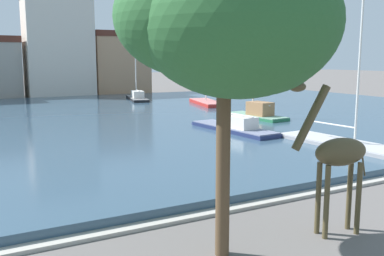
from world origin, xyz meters
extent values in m
cube|color=#334C60|center=(0.00, 31.32, 0.21)|extent=(77.10, 43.72, 0.42)
cube|color=#ADA89E|center=(0.00, 9.21, 0.06)|extent=(77.10, 0.50, 0.12)
cylinder|color=#4C4228|center=(1.27, 5.99, 1.08)|extent=(0.16, 0.16, 2.17)
cylinder|color=#4C4228|center=(1.34, 6.39, 1.08)|extent=(0.16, 0.16, 2.17)
cylinder|color=#4C4228|center=(2.34, 5.79, 1.08)|extent=(0.16, 0.16, 2.17)
cylinder|color=#4C4228|center=(2.41, 6.20, 1.08)|extent=(0.16, 0.16, 2.17)
ellipsoid|color=#4C4228|center=(1.84, 6.09, 2.48)|extent=(1.76, 0.92, 0.83)
cylinder|color=#4C4228|center=(0.81, 6.28, 3.51)|extent=(1.16, 0.44, 1.85)
ellipsoid|color=#4C4228|center=(0.36, 6.37, 4.38)|extent=(0.55, 0.36, 0.28)
cone|color=#4C4228|center=(0.34, 6.30, 4.60)|extent=(0.06, 0.06, 0.16)
cone|color=#4C4228|center=(0.37, 6.43, 4.60)|extent=(0.06, 0.06, 0.16)
cylinder|color=#4C4228|center=(2.62, 5.95, 2.13)|extent=(0.24, 0.09, 0.88)
cube|color=navy|center=(7.98, 20.85, 0.33)|extent=(2.34, 7.37, 0.66)
ellipsoid|color=navy|center=(7.70, 24.29, 0.33)|extent=(1.78, 2.66, 0.63)
cube|color=slate|center=(7.98, 20.85, 0.69)|extent=(2.29, 7.22, 0.06)
cube|color=silver|center=(8.02, 20.31, 1.10)|extent=(1.43, 2.63, 0.76)
cylinder|color=silver|center=(7.93, 21.40, 3.49)|extent=(0.12, 0.12, 5.65)
cylinder|color=silver|center=(8.04, 20.13, 1.56)|extent=(0.29, 2.54, 0.08)
cube|color=red|center=(14.87, 36.08, 0.37)|extent=(3.51, 7.25, 0.74)
ellipsoid|color=red|center=(15.61, 39.31, 0.37)|extent=(2.31, 2.78, 0.70)
cube|color=#C7716E|center=(14.87, 36.08, 0.77)|extent=(3.44, 7.10, 0.06)
cylinder|color=silver|center=(14.98, 36.59, 4.58)|extent=(0.12, 0.12, 7.68)
cylinder|color=silver|center=(14.71, 35.40, 1.64)|extent=(0.62, 2.40, 0.08)
cube|color=black|center=(10.31, 44.48, 0.33)|extent=(3.24, 7.41, 0.66)
ellipsoid|color=black|center=(11.07, 47.83, 0.33)|extent=(2.04, 2.80, 0.62)
cube|color=slate|center=(10.31, 44.48, 0.69)|extent=(3.17, 7.26, 0.06)
cube|color=silver|center=(10.19, 43.96, 1.10)|extent=(1.71, 2.72, 0.77)
cylinder|color=silver|center=(10.43, 45.01, 4.26)|extent=(0.12, 0.12, 7.20)
cylinder|color=silver|center=(10.15, 43.78, 1.56)|extent=(0.63, 2.48, 0.08)
cube|color=#236B42|center=(13.07, 25.20, 0.32)|extent=(2.51, 5.68, 0.63)
ellipsoid|color=#236B42|center=(12.76, 27.80, 0.32)|extent=(1.90, 2.11, 0.60)
cube|color=gray|center=(13.07, 25.20, 0.66)|extent=(2.46, 5.57, 0.06)
cube|color=#9E7047|center=(13.12, 24.79, 1.22)|extent=(1.53, 2.07, 1.05)
cylinder|color=silver|center=(13.02, 25.61, 3.54)|extent=(0.12, 0.12, 5.82)
cylinder|color=silver|center=(13.14, 24.66, 1.53)|extent=(0.31, 1.92, 0.08)
cube|color=#939399|center=(10.55, 13.78, 0.30)|extent=(2.85, 8.31, 0.61)
cube|color=#B1B1B5|center=(10.55, 13.78, 0.64)|extent=(2.80, 8.14, 0.06)
cylinder|color=silver|center=(10.60, 13.17, 4.82)|extent=(0.12, 0.12, 8.43)
cylinder|color=silver|center=(10.49, 14.60, 1.51)|extent=(0.30, 2.85, 0.08)
cylinder|color=brown|center=(-1.91, 6.51, 2.22)|extent=(0.37, 0.37, 4.43)
ellipsoid|color=#285B2D|center=(-1.91, 6.51, 5.73)|extent=(3.12, 3.12, 2.34)
ellipsoid|color=#285B2D|center=(-0.83, 6.62, 5.48)|extent=(3.50, 3.50, 2.62)
ellipsoid|color=#285B2D|center=(-2.19, 8.07, 5.95)|extent=(3.26, 3.26, 2.45)
ellipsoid|color=#285B2D|center=(-2.92, 6.21, 6.06)|extent=(3.65, 3.65, 2.74)
ellipsoid|color=#285B2D|center=(-2.22, 5.47, 5.91)|extent=(4.47, 4.47, 3.35)
cube|color=beige|center=(3.92, 55.60, 6.27)|extent=(8.27, 5.30, 12.53)
cube|color=tan|center=(12.39, 57.17, 4.04)|extent=(7.67, 6.39, 8.09)
cube|color=#51281E|center=(12.39, 57.17, 8.49)|extent=(7.83, 6.52, 0.80)
camera|label=1|loc=(-7.70, -2.60, 5.13)|focal=40.41mm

